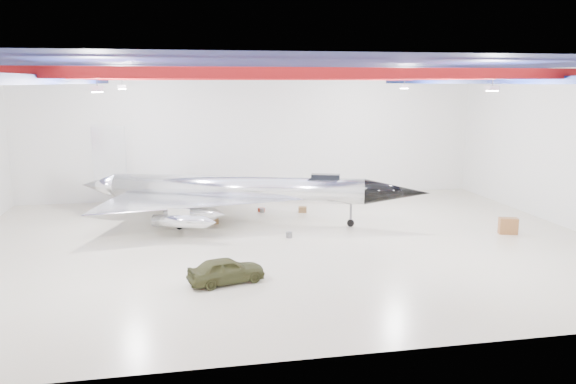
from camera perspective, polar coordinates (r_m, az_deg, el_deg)
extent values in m
plane|color=beige|center=(35.57, -0.23, -5.23)|extent=(40.00, 40.00, 0.00)
plane|color=silver|center=(49.17, -3.48, 5.82)|extent=(40.00, 0.00, 40.00)
plane|color=silver|center=(42.87, 27.12, 3.85)|extent=(0.00, 30.00, 30.00)
plane|color=#0A0F38|center=(34.16, -0.24, 12.77)|extent=(40.00, 40.00, 0.00)
cube|color=maroon|center=(25.35, 3.60, 11.98)|extent=(39.50, 0.25, 0.50)
cube|color=maroon|center=(31.20, 0.80, 11.83)|extent=(39.50, 0.25, 0.50)
cube|color=maroon|center=(37.10, -1.12, 11.71)|extent=(39.50, 0.25, 0.50)
cube|color=maroon|center=(43.02, -2.50, 11.61)|extent=(39.50, 0.25, 0.50)
cube|color=#0B1545|center=(34.03, -20.88, 10.55)|extent=(0.25, 29.50, 0.40)
cube|color=#0B1545|center=(38.22, 18.06, 10.71)|extent=(0.25, 29.50, 0.40)
cube|color=silver|center=(27.80, -18.81, 9.90)|extent=(0.55, 0.55, 0.25)
cube|color=silver|center=(32.02, 20.05, 9.90)|extent=(0.55, 0.55, 0.25)
cube|color=silver|center=(39.73, -16.49, 10.21)|extent=(0.55, 0.55, 0.25)
cube|color=silver|center=(42.78, 11.72, 10.46)|extent=(0.55, 0.55, 0.25)
cylinder|color=silver|center=(40.25, -5.19, 0.35)|extent=(17.72, 7.34, 1.81)
cone|color=black|center=(39.41, 11.04, -0.05)|extent=(4.85, 3.12, 1.81)
cone|color=silver|center=(43.66, -18.62, 0.65)|extent=(3.14, 2.56, 1.81)
cube|color=silver|center=(42.94, -17.72, 3.71)|extent=(2.44, 0.89, 4.06)
cube|color=black|center=(39.22, 3.84, 1.49)|extent=(2.11, 1.30, 0.45)
cylinder|color=silver|center=(36.55, -10.99, -2.94)|extent=(3.51, 1.84, 0.81)
cylinder|color=silver|center=(38.64, -9.95, -2.15)|extent=(3.51, 1.84, 0.81)
cylinder|color=silver|center=(43.72, -7.87, -0.54)|extent=(3.51, 1.84, 0.81)
cylinder|color=silver|center=(45.85, -7.14, 0.02)|extent=(3.51, 1.84, 0.81)
cylinder|color=#59595B|center=(39.69, 6.39, -2.36)|extent=(0.16, 0.16, 1.62)
cylinder|color=black|center=(39.82, 6.38, -3.15)|extent=(0.54, 0.35, 0.51)
cylinder|color=#59595B|center=(39.43, -10.99, -2.59)|extent=(0.16, 0.16, 1.62)
cylinder|color=black|center=(39.56, -10.96, -3.38)|extent=(0.54, 0.35, 0.51)
cylinder|color=#59595B|center=(43.63, -9.15, -1.21)|extent=(0.16, 0.16, 1.62)
cylinder|color=black|center=(43.75, -9.13, -1.93)|extent=(0.54, 0.35, 0.51)
imported|color=#38391C|center=(28.79, -6.29, -7.89)|extent=(4.17, 2.53, 1.33)
cube|color=brown|center=(40.40, 21.46, -3.22)|extent=(1.31, 0.91, 1.09)
cube|color=olive|center=(40.71, -7.43, -2.95)|extent=(0.56, 0.46, 0.38)
cube|color=#A42810|center=(44.10, -2.73, -1.82)|extent=(0.54, 0.48, 0.31)
cylinder|color=#59595B|center=(36.81, 0.10, -4.37)|extent=(0.54, 0.54, 0.37)
cube|color=olive|center=(43.86, 1.49, -1.79)|extent=(0.74, 0.64, 0.45)
cube|color=#59595B|center=(42.76, -8.39, -2.37)|extent=(0.49, 0.45, 0.28)
cylinder|color=#59595B|center=(43.87, -2.65, -1.88)|extent=(0.36, 0.36, 0.32)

